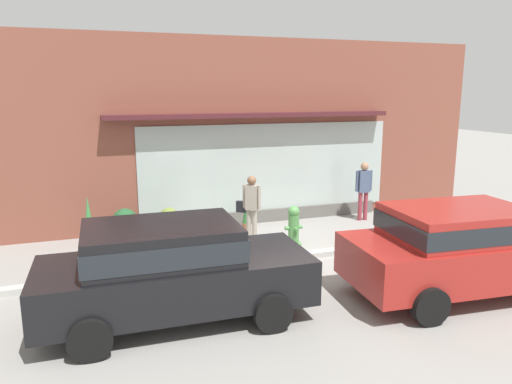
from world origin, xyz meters
TOP-DOWN VIEW (x-y plane):
  - ground_plane at (0.00, 0.00)m, footprint 60.00×60.00m
  - curb_strip at (0.00, -0.20)m, footprint 14.00×0.24m
  - storefront at (0.01, 3.18)m, footprint 14.00×0.81m
  - fire_hydrant at (0.24, 0.69)m, footprint 0.44×0.41m
  - pedestrian_with_handbag at (-0.63, 1.34)m, footprint 0.53×0.46m
  - pedestrian_passerby at (3.07, 2.19)m, footprint 0.50×0.23m
  - parked_car_red at (1.99, -2.92)m, footprint 4.51×2.30m
  - parked_car_black at (-3.19, -2.21)m, footprint 4.36×2.03m
  - potted_plant_window_left at (-2.46, 2.41)m, footprint 0.45×0.45m
  - potted_plant_by_entrance at (-4.39, 2.25)m, footprint 0.25×0.25m
  - potted_plant_trailing_edge at (-0.45, 2.22)m, footprint 0.24×0.24m
  - potted_plant_doorstep at (-3.56, 2.21)m, footprint 0.61×0.61m

SIDE VIEW (x-z plane):
  - ground_plane at x=0.00m, z-range 0.00..0.00m
  - curb_strip at x=0.00m, z-range 0.00..0.12m
  - potted_plant_trailing_edge at x=-0.45m, z-range -0.02..0.81m
  - potted_plant_window_left at x=-2.46m, z-range 0.06..0.82m
  - potted_plant_doorstep at x=-3.56m, z-range 0.03..0.90m
  - fire_hydrant at x=0.24m, z-range 0.00..0.97m
  - potted_plant_by_entrance at x=-4.39m, z-range -0.03..1.21m
  - parked_car_black at x=-3.19m, z-range 0.10..1.72m
  - parked_car_red at x=1.99m, z-range 0.11..1.74m
  - pedestrian_with_handbag at x=-0.63m, z-range 0.13..1.78m
  - pedestrian_passerby at x=3.07m, z-range 0.15..1.82m
  - storefront at x=0.01m, z-range -0.06..5.01m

